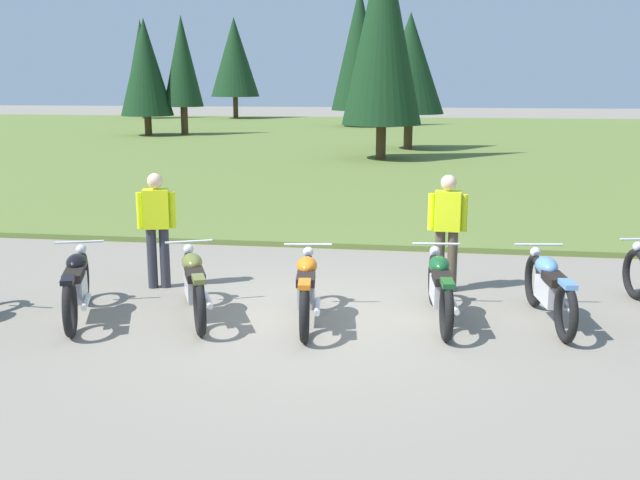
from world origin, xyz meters
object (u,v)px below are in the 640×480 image
object	(u,v)px
motorcycle_olive	(194,284)
rider_checking_bike	(447,226)
motorcycle_sky_blue	(549,288)
rider_near_row_end	(157,223)
motorcycle_orange	(307,288)
motorcycle_british_green	(440,287)
motorcycle_black	(77,285)

from	to	relation	value
motorcycle_olive	rider_checking_bike	xyz separation A→B (m)	(3.17, 1.69, 0.51)
motorcycle_sky_blue	rider_near_row_end	distance (m)	5.43
motorcycle_orange	motorcycle_british_green	distance (m)	1.66
rider_checking_bike	rider_near_row_end	bearing A→B (deg)	-173.93
motorcycle_olive	motorcycle_british_green	distance (m)	3.09
motorcycle_olive	motorcycle_orange	bearing A→B (deg)	0.80
motorcycle_orange	motorcycle_sky_blue	size ratio (longest dim) A/B	1.00
motorcycle_sky_blue	rider_checking_bike	world-z (taller)	rider_checking_bike
motorcycle_olive	motorcycle_sky_blue	xyz separation A→B (m)	(4.41, 0.46, 0.00)
motorcycle_olive	rider_near_row_end	world-z (taller)	rider_near_row_end
rider_near_row_end	motorcycle_olive	bearing A→B (deg)	-53.12
motorcycle_olive	rider_near_row_end	size ratio (longest dim) A/B	1.18
motorcycle_black	rider_near_row_end	xyz separation A→B (m)	(0.52, 1.50, 0.51)
motorcycle_black	rider_near_row_end	bearing A→B (deg)	70.97
motorcycle_british_green	rider_near_row_end	size ratio (longest dim) A/B	1.26
motorcycle_black	motorcycle_british_green	distance (m)	4.56
motorcycle_olive	rider_checking_bike	size ratio (longest dim) A/B	1.18
motorcycle_sky_blue	motorcycle_orange	bearing A→B (deg)	-171.63
rider_checking_bike	motorcycle_orange	bearing A→B (deg)	-136.04
motorcycle_orange	rider_near_row_end	xyz separation A→B (m)	(-2.38, 1.23, 0.51)
motorcycle_black	motorcycle_orange	distance (m)	2.91
motorcycle_olive	motorcycle_orange	size ratio (longest dim) A/B	0.94
motorcycle_olive	motorcycle_british_green	xyz separation A→B (m)	(3.08, 0.30, 0.00)
rider_near_row_end	motorcycle_sky_blue	bearing A→B (deg)	-8.43
motorcycle_black	motorcycle_british_green	bearing A→B (deg)	6.92
motorcycle_black	motorcycle_sky_blue	xyz separation A→B (m)	(5.86, 0.70, 0.00)
motorcycle_olive	motorcycle_british_green	world-z (taller)	same
motorcycle_black	motorcycle_olive	size ratio (longest dim) A/B	1.02
motorcycle_british_green	rider_checking_bike	distance (m)	1.48
motorcycle_british_green	motorcycle_sky_blue	size ratio (longest dim) A/B	1.00
motorcycle_british_green	motorcycle_sky_blue	bearing A→B (deg)	6.63
motorcycle_black	motorcycle_olive	world-z (taller)	same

